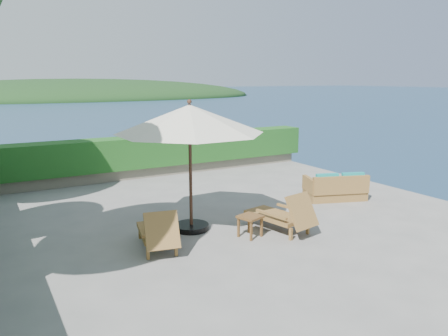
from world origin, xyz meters
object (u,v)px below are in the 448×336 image
lounge_right (283,214)px  wicker_loveseat (336,189)px  side_table (250,219)px  lounge_left (158,231)px  patio_umbrella (190,120)px

lounge_right → wicker_loveseat: (2.81, 1.34, -0.08)m
side_table → lounge_left: bearing=170.9°
lounge_left → side_table: 1.94m
lounge_left → wicker_loveseat: lounge_left is taller
side_table → wicker_loveseat: size_ratio=0.31×
wicker_loveseat → lounge_right: bearing=-135.2°
patio_umbrella → lounge_left: patio_umbrella is taller
patio_umbrella → lounge_right: patio_umbrella is taller
lounge_left → side_table: bearing=2.6°
lounge_left → wicker_loveseat: bearing=21.5°
lounge_left → wicker_loveseat: 5.60m
patio_umbrella → side_table: 2.41m
lounge_left → lounge_right: 2.74m
patio_umbrella → side_table: (0.87, -1.01, -2.01)m
lounge_right → side_table: lounge_right is taller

